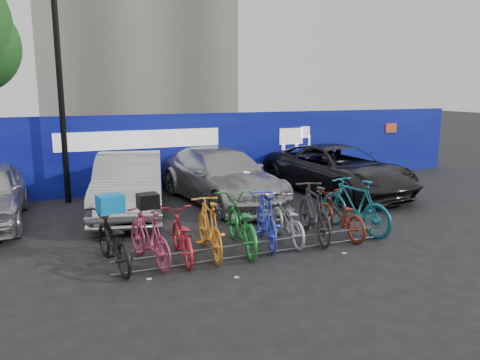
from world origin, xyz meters
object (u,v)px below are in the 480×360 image
bike_4 (241,223)px  lamppost (60,85)px  bike_2 (181,235)px  bike_rack (259,248)px  bike_0 (112,240)px  car_2 (221,176)px  bike_1 (149,236)px  bike_8 (340,215)px  car_3 (338,170)px  bike_3 (209,227)px  bike_9 (355,205)px  bike_6 (287,220)px  car_1 (129,184)px  bike_5 (266,219)px  bike_7 (314,211)px

bike_4 → lamppost: bearing=-53.9°
bike_2 → bike_4: (1.24, 0.06, 0.08)m
bike_rack → bike_0: bearing=169.3°
bike_rack → car_2: car_2 is taller
bike_1 → bike_8: size_ratio=0.98×
bike_rack → car_3: car_3 is taller
bike_3 → bike_8: (3.02, 0.08, -0.09)m
bike_8 → bike_0: bearing=0.0°
bike_4 → bike_8: size_ratio=1.15×
bike_4 → car_3: bearing=-135.3°
car_2 → bike_9: car_2 is taller
bike_6 → bike_9: (1.72, 0.02, 0.15)m
car_1 → bike_6: bearing=-40.9°
bike_6 → lamppost: bearing=-46.5°
lamppost → bike_4: (3.02, -5.50, -2.73)m
bike_1 → bike_3: bearing=167.9°
lamppost → bike_8: 8.18m
bike_rack → lamppost: bearing=118.1°
car_2 → bike_9: (1.76, -3.83, -0.13)m
bike_0 → bike_2: 1.26m
bike_0 → bike_1: size_ratio=1.10×
bike_2 → bike_4: size_ratio=0.85×
car_2 → bike_2: size_ratio=2.96×
bike_5 → bike_9: size_ratio=0.90×
bike_rack → car_3: (4.53, 4.11, 0.57)m
bike_rack → bike_9: size_ratio=2.73×
bike_5 → bike_7: (1.12, -0.03, 0.05)m
bike_4 → car_1: bearing=-59.2°
car_2 → bike_8: 4.17m
car_2 → bike_3: 4.39m
car_1 → bike_6: car_1 is taller
car_2 → bike_8: car_2 is taller
lamppost → bike_2: bearing=-72.3°
bike_8 → bike_rack: bearing=12.9°
bike_0 → bike_7: bearing=171.8°
bike_rack → bike_2: size_ratio=3.20×
car_2 → car_3: size_ratio=0.98×
car_1 → bike_9: car_1 is taller
bike_5 → bike_6: bike_5 is taller
bike_5 → bike_9: (2.21, 0.06, 0.06)m
bike_3 → bike_8: size_ratio=1.04×
bike_5 → bike_7: bike_7 is taller
bike_1 → car_2: bearing=-137.8°
bike_1 → bike_6: 2.94m
bike_4 → bike_3: bearing=15.2°
bike_rack → car_3: size_ratio=1.06×
bike_6 → bike_4: bearing=10.5°
bike_7 → bike_8: (0.63, -0.03, -0.14)m
bike_1 → bike_7: bike_7 is taller
bike_0 → bike_8: bearing=171.4°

